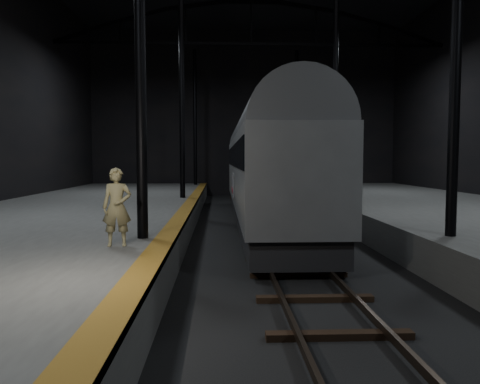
{
  "coord_description": "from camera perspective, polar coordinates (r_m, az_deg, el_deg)",
  "views": [
    {
      "loc": [
        -1.92,
        -15.29,
        2.9
      ],
      "look_at": [
        -1.38,
        -2.44,
        2.0
      ],
      "focal_mm": 35.0,
      "sensor_mm": 36.0,
      "label": 1
    }
  ],
  "objects": [
    {
      "name": "ground",
      "position": [
        15.68,
        4.7,
        -6.67
      ],
      "size": [
        44.0,
        44.0,
        0.0
      ],
      "primitive_type": "plane",
      "color": "black",
      "rests_on": "ground"
    },
    {
      "name": "platform_left",
      "position": [
        16.46,
        -22.28,
        -4.68
      ],
      "size": [
        9.0,
        43.8,
        1.0
      ],
      "primitive_type": "cube",
      "color": "#4E4E4B",
      "rests_on": "ground"
    },
    {
      "name": "tactile_strip",
      "position": [
        15.47,
        -7.33,
        -3.07
      ],
      "size": [
        0.5,
        43.8,
        0.01
      ],
      "primitive_type": "cube",
      "color": "brown",
      "rests_on": "platform_left"
    },
    {
      "name": "track",
      "position": [
        15.67,
        4.7,
        -6.42
      ],
      "size": [
        2.4,
        43.0,
        0.24
      ],
      "color": "#3F3328",
      "rests_on": "ground"
    },
    {
      "name": "train",
      "position": [
        20.1,
        3.08,
        3.71
      ],
      "size": [
        2.81,
        18.76,
        5.02
      ],
      "color": "#A3A7AB",
      "rests_on": "ground"
    },
    {
      "name": "woman",
      "position": [
        10.57,
        -14.77,
        -1.78
      ],
      "size": [
        0.67,
        0.48,
        1.72
      ],
      "primitive_type": "imported",
      "rotation": [
        0.0,
        0.0,
        0.11
      ],
      "color": "tan",
      "rests_on": "platform_left"
    }
  ]
}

